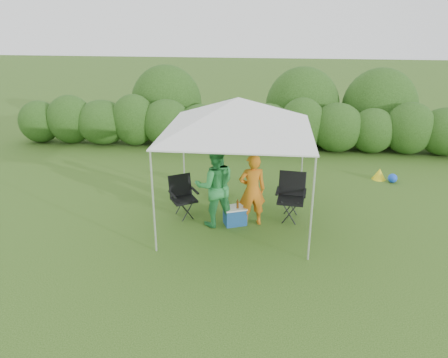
# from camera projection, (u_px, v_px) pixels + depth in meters

# --- Properties ---
(ground) EXTENTS (70.00, 70.00, 0.00)m
(ground) POSITION_uv_depth(u_px,v_px,m) (235.00, 231.00, 9.53)
(ground) COLOR #3E631F
(hedge) EXTENTS (16.56, 1.53, 1.80)m
(hedge) POSITION_uv_depth(u_px,v_px,m) (253.00, 125.00, 14.76)
(hedge) COLOR #2C541A
(hedge) RESTS_ON ground
(canopy) EXTENTS (3.10, 3.10, 2.83)m
(canopy) POSITION_uv_depth(u_px,v_px,m) (238.00, 115.00, 9.09)
(canopy) COLOR silver
(canopy) RESTS_ON ground
(chair_right) EXTENTS (0.72, 0.66, 1.07)m
(chair_right) POSITION_uv_depth(u_px,v_px,m) (291.00, 193.00, 9.94)
(chair_right) COLOR black
(chair_right) RESTS_ON ground
(chair_left) EXTENTS (0.75, 0.73, 0.96)m
(chair_left) POSITION_uv_depth(u_px,v_px,m) (182.00, 193.00, 10.07)
(chair_left) COLOR black
(chair_left) RESTS_ON ground
(man) EXTENTS (0.68, 0.53, 1.64)m
(man) POSITION_uv_depth(u_px,v_px,m) (252.00, 190.00, 9.55)
(man) COLOR orange
(man) RESTS_ON ground
(woman) EXTENTS (1.05, 0.90, 1.86)m
(woman) POSITION_uv_depth(u_px,v_px,m) (215.00, 186.00, 9.49)
(woman) COLOR green
(woman) RESTS_ON ground
(cooler) EXTENTS (0.59, 0.52, 0.41)m
(cooler) POSITION_uv_depth(u_px,v_px,m) (235.00, 215.00, 9.76)
(cooler) COLOR navy
(cooler) RESTS_ON ground
(bottle) EXTENTS (0.06, 0.06, 0.21)m
(bottle) POSITION_uv_depth(u_px,v_px,m) (238.00, 204.00, 9.60)
(bottle) COLOR #592D0C
(bottle) RESTS_ON cooler
(lawn_toy) EXTENTS (0.64, 0.53, 0.32)m
(lawn_toy) POSITION_uv_depth(u_px,v_px,m) (383.00, 175.00, 12.27)
(lawn_toy) COLOR yellow
(lawn_toy) RESTS_ON ground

